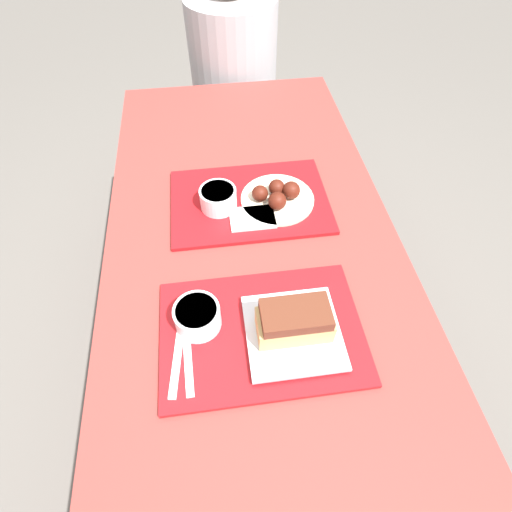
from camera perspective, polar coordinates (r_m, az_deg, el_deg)
The scene contains 13 objects.
ground_plane at distance 1.63m, azimuth 0.30°, elevation -18.07°, with size 12.00×12.00×0.00m, color #605B56.
picnic_table at distance 1.05m, azimuth 0.44°, elevation -5.75°, with size 0.77×1.86×0.73m.
picnic_bench_far at distance 2.07m, azimuth -4.24°, elevation 17.39°, with size 0.73×0.28×0.45m.
tray_near at distance 0.89m, azimuth 0.82°, elevation -10.81°, with size 0.44×0.31×0.01m.
tray_far at distance 1.14m, azimuth -0.90°, elevation 7.83°, with size 0.44×0.31×0.01m.
bowl_coleslaw_near at distance 0.88m, azimuth -8.38°, elevation -8.48°, with size 0.10×0.10×0.06m.
brisket_sandwich_plate at distance 0.85m, azimuth 5.45°, elevation -9.93°, with size 0.20×0.20×0.10m.
plastic_fork_near at distance 0.87m, azimuth -11.19°, elevation -14.16°, with size 0.04×0.17×0.00m.
plastic_knife_near at distance 0.87m, azimuth -9.71°, elevation -14.05°, with size 0.02×0.17×0.00m.
bowl_coleslaw_far at distance 1.10m, azimuth -5.43°, elevation 8.32°, with size 0.10×0.10×0.06m.
wings_plate_far at distance 1.12m, azimuth 3.08°, elevation 8.57°, with size 0.21×0.21×0.06m.
napkin_far at distance 1.08m, azimuth -0.50°, elevation 5.45°, with size 0.12×0.09×0.01m.
person_seated_across at distance 1.90m, azimuth -3.30°, elevation 26.48°, with size 0.37×0.37×0.69m.
Camera 1 is at (-0.08, -0.56, 1.53)m, focal length 28.00 mm.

